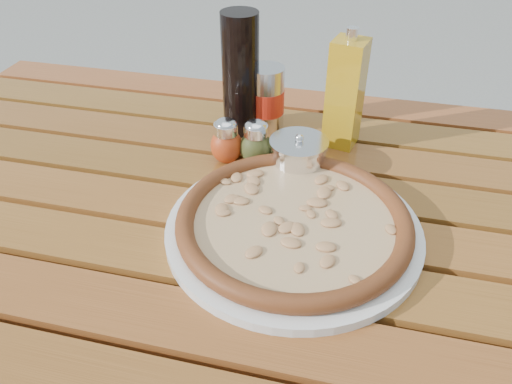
% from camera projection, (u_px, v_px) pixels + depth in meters
% --- Properties ---
extents(table, '(1.40, 0.90, 0.75)m').
position_uv_depth(table, '(253.00, 253.00, 0.78)').
color(table, '#391D0D').
rests_on(table, ground).
extents(plate, '(0.45, 0.45, 0.01)m').
position_uv_depth(plate, '(293.00, 229.00, 0.70)').
color(plate, silver).
rests_on(plate, table).
extents(pizza, '(0.38, 0.38, 0.03)m').
position_uv_depth(pizza, '(294.00, 221.00, 0.70)').
color(pizza, beige).
rests_on(pizza, plate).
extents(pepper_shaker, '(0.07, 0.07, 0.08)m').
position_uv_depth(pepper_shaker, '(226.00, 142.00, 0.84)').
color(pepper_shaker, '#B73C15').
rests_on(pepper_shaker, table).
extents(oregano_shaker, '(0.06, 0.06, 0.08)m').
position_uv_depth(oregano_shaker, '(256.00, 143.00, 0.83)').
color(oregano_shaker, '#3F451B').
rests_on(oregano_shaker, table).
extents(dark_bottle, '(0.07, 0.07, 0.22)m').
position_uv_depth(dark_bottle, '(241.00, 75.00, 0.88)').
color(dark_bottle, black).
rests_on(dark_bottle, table).
extents(soda_can, '(0.08, 0.08, 0.12)m').
position_uv_depth(soda_can, '(266.00, 99.00, 0.92)').
color(soda_can, silver).
rests_on(soda_can, table).
extents(olive_oil_cruet, '(0.07, 0.07, 0.21)m').
position_uv_depth(olive_oil_cruet, '(345.00, 94.00, 0.85)').
color(olive_oil_cruet, '#AE8112').
rests_on(olive_oil_cruet, table).
extents(parmesan_tin, '(0.11, 0.11, 0.07)m').
position_uv_depth(parmesan_tin, '(298.00, 156.00, 0.82)').
color(parmesan_tin, silver).
rests_on(parmesan_tin, table).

